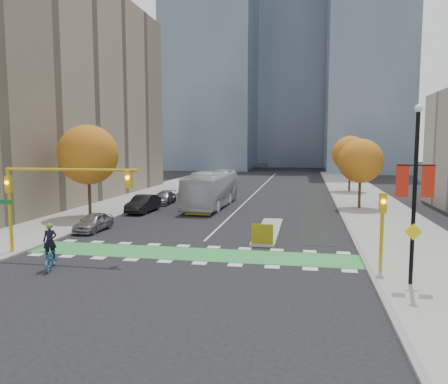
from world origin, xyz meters
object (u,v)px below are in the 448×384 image
at_px(parked_car_a, 93,222).
at_px(parked_car_b, 143,204).
at_px(cyclist, 51,254).
at_px(bus, 211,189).
at_px(tree_east_far, 350,154).
at_px(traffic_signal_west, 48,188).
at_px(traffic_signal_east, 382,220).
at_px(tree_east_near, 361,161).
at_px(banner_lamppost, 415,187).
at_px(hazard_board, 262,234).
at_px(tree_west, 88,155).
at_px(parked_car_c, 164,198).

height_order(parked_car_a, parked_car_b, parked_car_b).
distance_m(cyclist, bus, 24.30).
bearing_deg(cyclist, parked_car_b, 76.99).
height_order(tree_east_far, parked_car_b, tree_east_far).
bearing_deg(traffic_signal_west, traffic_signal_east, 0.01).
height_order(tree_east_near, cyclist, tree_east_near).
relative_size(banner_lamppost, cyclist, 3.36).
xyz_separation_m(tree_east_near, traffic_signal_east, (-1.50, -22.51, -2.13)).
distance_m(hazard_board, parked_car_b, 17.38).
bearing_deg(tree_west, traffic_signal_west, -71.98).
bearing_deg(tree_east_near, parked_car_a, -144.08).
relative_size(traffic_signal_west, parked_car_a, 2.10).
bearing_deg(cyclist, tree_east_far, 45.52).
relative_size(banner_lamppost, bus, 0.62).
xyz_separation_m(parked_car_a, parked_car_c, (0.42, 15.26, -0.02)).
bearing_deg(tree_east_near, tree_east_far, 88.21).
distance_m(hazard_board, parked_car_a, 13.26).
relative_size(tree_west, traffic_signal_west, 0.96).
relative_size(tree_east_near, parked_car_c, 1.53).
xyz_separation_m(tree_east_far, traffic_signal_east, (-2.00, -38.51, -2.51)).
xyz_separation_m(tree_east_near, tree_east_far, (0.50, 16.00, 0.38)).
relative_size(tree_west, parked_car_a, 2.03).
xyz_separation_m(traffic_signal_west, parked_car_c, (-0.65, 22.56, -3.36)).
distance_m(tree_west, tree_east_near, 26.01).
bearing_deg(traffic_signal_east, banner_lamppost, -63.39).
xyz_separation_m(traffic_signal_west, parked_car_a, (-1.07, 7.30, -3.34)).
bearing_deg(tree_east_far, traffic_signal_east, -92.97).
bearing_deg(banner_lamppost, parked_car_a, 155.62).
relative_size(banner_lamppost, parked_car_c, 1.79).
relative_size(cyclist, bus, 0.18).
height_order(tree_west, banner_lamppost, banner_lamppost).
distance_m(hazard_board, bus, 18.28).
bearing_deg(tree_east_near, hazard_board, -114.20).
distance_m(banner_lamppost, parked_car_b, 27.70).
bearing_deg(traffic_signal_west, banner_lamppost, -5.86).
height_order(tree_east_near, banner_lamppost, banner_lamppost).
xyz_separation_m(traffic_signal_east, parked_car_b, (-19.13, 16.65, -1.90)).
relative_size(banner_lamppost, parked_car_a, 2.04).
bearing_deg(banner_lamppost, bus, 121.61).
bearing_deg(parked_car_b, parked_car_c, 92.09).
relative_size(traffic_signal_west, bus, 0.64).
bearing_deg(tree_east_far, hazard_board, -104.12).
bearing_deg(traffic_signal_east, parked_car_b, 138.98).
xyz_separation_m(traffic_signal_east, parked_car_c, (-19.08, 22.56, -2.06)).
xyz_separation_m(traffic_signal_east, bus, (-13.50, 21.56, -0.88)).
xyz_separation_m(tree_east_near, banner_lamppost, (-0.50, -24.50, -0.25)).
bearing_deg(parked_car_c, tree_west, -109.97).
height_order(bus, parked_car_a, bus).
bearing_deg(tree_east_near, traffic_signal_west, -131.52).
relative_size(tree_west, banner_lamppost, 0.99).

